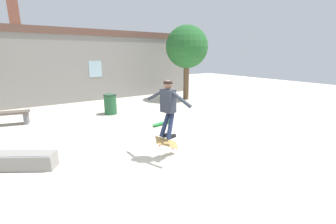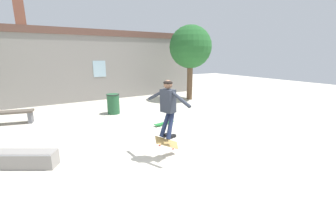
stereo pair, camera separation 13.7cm
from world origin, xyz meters
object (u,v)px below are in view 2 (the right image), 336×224
Objects in this scene: tree_right at (190,47)px; skater at (168,104)px; park_bench at (6,115)px; skateboard_flipping at (167,143)px; skateboard_resting at (164,123)px; skate_ledge at (21,159)px; trash_bin at (113,103)px.

tree_right is 8.09m from skater.
park_bench is (-8.87, -0.38, -2.59)m from tree_right.
skateboard_flipping is 0.87× the size of skateboard_resting.
skateboard_flipping is (-5.17, -5.94, -2.57)m from tree_right.
skateboard_flipping is (3.19, -1.35, 0.20)m from skate_ledge.
park_bench is at bearing 114.01° from skateboard_flipping.
trash_bin is (-4.91, -0.92, -2.50)m from tree_right.
park_bench reaches higher than skateboard_resting.
trash_bin reaches higher than skateboard_flipping.
skater is 3.14m from skateboard_resting.
skater reaches higher than park_bench.
park_bench is 2.13× the size of trash_bin.
tree_right is at bearing 10.63° from trash_bin.
park_bench is 1.32× the size of skater.
skateboard_resting is (-3.82, -3.53, -2.89)m from tree_right.
skateboard_resting is (5.05, -3.16, -0.30)m from park_bench.
tree_right is 2.22× the size of park_bench.
skateboard_resting is at bearing -19.14° from park_bench.
skateboard_resting is (1.34, 2.41, -0.32)m from skateboard_flipping.
trash_bin is at bearing 77.39° from skateboard_flipping.
skateboard_flipping is at bearing -129.11° from skateboard_resting.
trash_bin is at bearing -169.37° from tree_right.
skateboard_resting is at bearing -137.25° from tree_right.
skate_ledge is at bearing -70.09° from park_bench.
trash_bin is 5.20m from skater.
park_bench is 5.96m from skateboard_resting.
skateboard_flipping is at bearing 63.94° from skater.
tree_right is 9.25m from park_bench.
skateboard_resting is at bearing -67.49° from trash_bin.
skater is at bearing -111.54° from skateboard_flipping.
park_bench is 6.69m from skateboard_flipping.
skater reaches higher than trash_bin.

